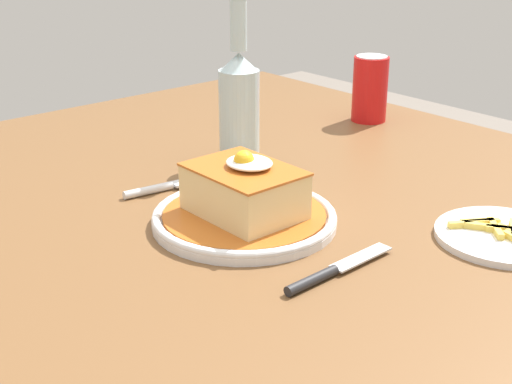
% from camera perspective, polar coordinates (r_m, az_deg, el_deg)
% --- Properties ---
extents(dining_table, '(1.21, 1.03, 0.76)m').
position_cam_1_polar(dining_table, '(1.10, 1.14, -4.93)').
color(dining_table, brown).
rests_on(dining_table, ground_plane).
extents(main_plate, '(0.24, 0.24, 0.02)m').
position_cam_1_polar(main_plate, '(0.94, -0.92, -2.04)').
color(main_plate, white).
rests_on(main_plate, dining_table).
extents(sandwich_meal, '(0.21, 0.21, 0.09)m').
position_cam_1_polar(sandwich_meal, '(0.93, -0.92, -0.21)').
color(sandwich_meal, '#B75B1E').
rests_on(sandwich_meal, main_plate).
extents(fork, '(0.03, 0.14, 0.01)m').
position_cam_1_polar(fork, '(1.06, -7.42, 0.36)').
color(fork, silver).
rests_on(fork, dining_table).
extents(knife, '(0.02, 0.17, 0.01)m').
position_cam_1_polar(knife, '(0.82, 5.55, -6.38)').
color(knife, '#262628').
rests_on(knife, dining_table).
extents(soda_can, '(0.07, 0.07, 0.12)m').
position_cam_1_polar(soda_can, '(1.40, 8.92, 8.00)').
color(soda_can, red).
rests_on(soda_can, dining_table).
extents(beer_bottle_clear, '(0.06, 0.06, 0.27)m').
position_cam_1_polar(beer_bottle_clear, '(1.14, -1.33, 7.05)').
color(beer_bottle_clear, '#ADC6CC').
rests_on(beer_bottle_clear, dining_table).
extents(side_plate_fries, '(0.17, 0.17, 0.02)m').
position_cam_1_polar(side_plate_fries, '(0.96, 18.82, -3.24)').
color(side_plate_fries, white).
rests_on(side_plate_fries, dining_table).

